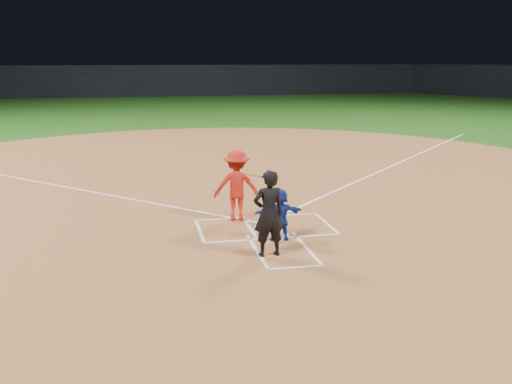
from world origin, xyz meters
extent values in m
plane|color=#194A12|center=(0.00, 0.00, 0.00)|extent=(120.00, 120.00, 0.00)
cylinder|color=#935730|center=(0.00, 6.00, 0.01)|extent=(28.00, 28.00, 0.01)
cube|color=black|center=(0.00, 48.00, 1.60)|extent=(80.00, 1.20, 3.20)
cylinder|color=silver|center=(0.00, 0.00, 0.02)|extent=(0.60, 0.60, 0.02)
imported|color=#142EA3|center=(0.11, -1.06, 0.61)|extent=(1.14, 0.45, 1.20)
imported|color=black|center=(-0.37, -2.01, 0.92)|extent=(0.72, 0.52, 1.82)
cube|color=white|center=(-0.98, 0.92, 0.01)|extent=(1.22, 0.08, 0.01)
cube|color=white|center=(-0.98, -0.92, 0.01)|extent=(1.22, 0.08, 0.01)
cube|color=white|center=(-0.37, 0.00, 0.01)|extent=(0.08, 1.83, 0.01)
cube|color=white|center=(-1.59, 0.00, 0.01)|extent=(0.08, 1.83, 0.01)
cube|color=white|center=(0.98, 0.92, 0.01)|extent=(1.22, 0.08, 0.01)
cube|color=white|center=(0.98, -0.92, 0.01)|extent=(1.22, 0.08, 0.01)
cube|color=white|center=(0.37, 0.00, 0.01)|extent=(0.08, 1.83, 0.01)
cube|color=white|center=(1.59, 0.00, 0.01)|extent=(0.08, 1.83, 0.01)
cube|color=white|center=(-0.55, -1.70, 0.01)|extent=(0.08, 2.20, 0.01)
cube|color=white|center=(0.55, -1.70, 0.01)|extent=(0.08, 2.20, 0.01)
cube|color=white|center=(0.00, -2.80, 0.01)|extent=(1.10, 0.08, 0.01)
cube|color=white|center=(7.07, 7.37, 0.01)|extent=(14.21, 14.21, 0.01)
cube|color=white|center=(-7.07, 7.37, 0.01)|extent=(14.21, 14.21, 0.01)
imported|color=red|center=(-0.55, 0.77, 0.91)|extent=(1.26, 0.86, 1.79)
cylinder|color=#A87D3D|center=(0.05, 0.62, 1.15)|extent=(0.79, 0.42, 0.28)
camera|label=1|loc=(-2.94, -13.02, 4.08)|focal=40.00mm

